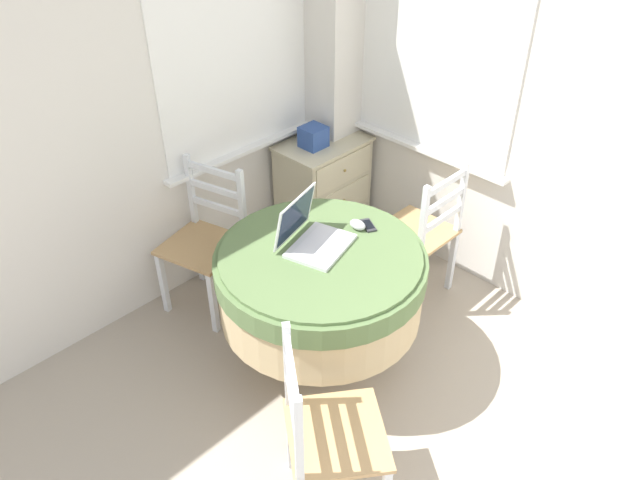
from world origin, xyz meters
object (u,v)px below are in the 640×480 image
at_px(computer_mouse, 358,225).
at_px(storage_box, 313,137).
at_px(cell_phone, 368,225).
at_px(dining_chair_camera_near, 326,434).
at_px(dining_chair_near_right_window, 421,234).
at_px(corner_cabinet, 323,189).
at_px(laptop, 312,236).
at_px(round_dining_table, 320,279).
at_px(dining_chair_near_back_window, 207,241).

bearing_deg(computer_mouse, storage_box, 57.71).
height_order(cell_phone, dining_chair_camera_near, dining_chair_camera_near).
bearing_deg(dining_chair_near_right_window, cell_phone, 179.85).
bearing_deg(cell_phone, corner_cabinet, 56.94).
relative_size(computer_mouse, dining_chair_near_right_window, 0.10).
xyz_separation_m(cell_phone, corner_cabinet, (0.58, 0.89, -0.40)).
bearing_deg(laptop, round_dining_table, -102.78).
relative_size(laptop, dining_chair_near_back_window, 0.44).
height_order(round_dining_table, storage_box, storage_box).
distance_m(dining_chair_near_back_window, storage_box, 1.00).
relative_size(laptop, dining_chair_camera_near, 0.44).
xyz_separation_m(cell_phone, dining_chair_near_back_window, (-0.44, 0.86, -0.31)).
xyz_separation_m(cell_phone, dining_chair_camera_near, (-0.93, -0.59, -0.31)).
relative_size(dining_chair_near_right_window, dining_chair_camera_near, 1.00).
bearing_deg(computer_mouse, laptop, 165.05).
bearing_deg(dining_chair_near_right_window, round_dining_table, 178.81).
distance_m(laptop, computer_mouse, 0.28).
height_order(dining_chair_near_right_window, dining_chair_camera_near, same).
height_order(dining_chair_near_back_window, corner_cabinet, dining_chair_near_back_window).
bearing_deg(dining_chair_near_back_window, dining_chair_camera_near, -108.62).
height_order(laptop, dining_chair_near_right_window, laptop).
height_order(dining_chair_camera_near, corner_cabinet, dining_chair_camera_near).
bearing_deg(dining_chair_near_back_window, cell_phone, -62.65).
height_order(dining_chair_near_right_window, corner_cabinet, dining_chair_near_right_window).
distance_m(cell_phone, corner_cabinet, 1.13).
xyz_separation_m(round_dining_table, dining_chair_near_back_window, (-0.10, 0.84, -0.13)).
bearing_deg(corner_cabinet, dining_chair_near_right_window, -95.16).
height_order(computer_mouse, dining_chair_camera_near, dining_chair_camera_near).
xyz_separation_m(dining_chair_near_back_window, dining_chair_near_right_window, (0.94, -0.86, 0.00)).
xyz_separation_m(round_dining_table, laptop, (0.02, 0.08, 0.23)).
xyz_separation_m(dining_chair_near_back_window, storage_box, (0.94, 0.04, 0.33)).
xyz_separation_m(computer_mouse, dining_chair_near_back_window, (-0.39, 0.83, -0.33)).
height_order(round_dining_table, computer_mouse, computer_mouse).
distance_m(computer_mouse, dining_chair_camera_near, 1.12).
relative_size(computer_mouse, corner_cabinet, 0.13).
bearing_deg(laptop, cell_phone, -16.57).
xyz_separation_m(round_dining_table, corner_cabinet, (0.92, 0.87, -0.22)).
bearing_deg(computer_mouse, dining_chair_camera_near, -144.83).
xyz_separation_m(round_dining_table, computer_mouse, (0.28, 0.01, 0.19)).
bearing_deg(dining_chair_camera_near, dining_chair_near_back_window, 71.38).
distance_m(cell_phone, dining_chair_camera_near, 1.14).
distance_m(laptop, storage_box, 1.15).
xyz_separation_m(dining_chair_near_back_window, dining_chair_camera_near, (-0.49, -1.45, 0.00)).
relative_size(computer_mouse, cell_phone, 0.73).
bearing_deg(storage_box, laptop, -135.59).
height_order(round_dining_table, laptop, laptop).
bearing_deg(dining_chair_camera_near, laptop, 48.53).
bearing_deg(corner_cabinet, computer_mouse, -126.33).
bearing_deg(round_dining_table, dining_chair_camera_near, -134.14).
distance_m(round_dining_table, dining_chair_camera_near, 0.86).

